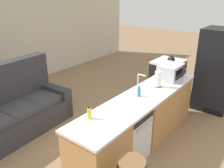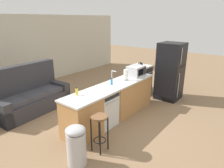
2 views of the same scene
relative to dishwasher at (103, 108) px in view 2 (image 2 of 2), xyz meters
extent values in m
plane|color=#896B4C|center=(0.25, 0.00, -0.42)|extent=(24.00, 24.00, 0.00)
cube|color=beige|center=(0.55, 4.20, 0.88)|extent=(10.00, 0.06, 2.60)
cube|color=#B77F47|center=(-0.68, 0.00, 0.01)|extent=(0.75, 0.62, 0.86)
cube|color=#B77F47|center=(1.08, 0.00, 0.01)|extent=(1.55, 0.62, 0.86)
cube|color=silver|center=(0.40, 0.00, 0.46)|extent=(2.94, 0.66, 0.04)
cube|color=#49331C|center=(0.40, 0.00, -0.38)|extent=(2.86, 0.56, 0.08)
cube|color=silver|center=(0.00, 0.00, 0.00)|extent=(0.58, 0.58, 0.84)
cube|color=black|center=(0.00, -0.30, 0.36)|extent=(0.52, 0.01, 0.08)
cylinder|color=#B2B2B7|center=(0.00, -0.31, 0.26)|extent=(0.44, 0.02, 0.02)
cube|color=black|center=(2.60, 0.55, 0.00)|extent=(0.76, 0.64, 0.85)
cube|color=black|center=(2.60, 0.22, 0.05)|extent=(0.53, 0.01, 0.43)
cylinder|color=silver|center=(2.60, 0.20, 0.28)|extent=(0.61, 0.03, 0.03)
cube|color=white|center=(2.60, 0.55, 0.45)|extent=(0.76, 0.64, 0.05)
torus|color=black|center=(2.43, 0.42, 0.47)|extent=(0.16, 0.16, 0.01)
torus|color=black|center=(2.77, 0.42, 0.47)|extent=(0.16, 0.16, 0.01)
torus|color=black|center=(2.43, 0.68, 0.47)|extent=(0.16, 0.16, 0.01)
torus|color=black|center=(2.77, 0.68, 0.47)|extent=(0.16, 0.16, 0.01)
cube|color=black|center=(2.60, -0.55, 0.46)|extent=(0.72, 0.70, 1.77)
cylinder|color=#B2B2B7|center=(2.40, -0.92, 1.01)|extent=(0.02, 0.02, 0.47)
cylinder|color=#B2B2B7|center=(2.40, -0.92, 0.13)|extent=(0.02, 0.02, 0.77)
cube|color=black|center=(2.60, -0.90, 0.67)|extent=(0.68, 0.01, 0.01)
cube|color=#B7B7BC|center=(1.47, 0.00, 0.62)|extent=(0.50, 0.36, 0.28)
cube|color=black|center=(1.42, -0.18, 0.62)|extent=(0.27, 0.01, 0.18)
cube|color=#2D2D33|center=(1.64, -0.18, 0.62)|extent=(0.11, 0.01, 0.21)
cylinder|color=silver|center=(0.60, 0.19, 0.49)|extent=(0.07, 0.07, 0.03)
cylinder|color=silver|center=(0.60, 0.19, 0.64)|extent=(0.02, 0.02, 0.26)
cylinder|color=silver|center=(0.60, 0.12, 0.77)|extent=(0.02, 0.14, 0.02)
cylinder|color=#4C4C51|center=(0.95, 0.00, 0.49)|extent=(0.14, 0.14, 0.01)
cylinder|color=white|center=(0.95, 0.00, 0.63)|extent=(0.11, 0.11, 0.27)
cylinder|color=#338CCC|center=(0.41, 0.05, 0.55)|extent=(0.06, 0.06, 0.14)
cylinder|color=black|center=(0.41, 0.05, 0.64)|extent=(0.02, 0.02, 0.04)
cylinder|color=yellow|center=(-0.60, 0.20, 0.55)|extent=(0.06, 0.06, 0.14)
cylinder|color=black|center=(-0.60, 0.20, 0.64)|extent=(0.02, 0.02, 0.04)
sphere|color=black|center=(2.43, 0.42, 0.56)|extent=(0.17, 0.17, 0.17)
sphere|color=black|center=(2.43, 0.42, 0.66)|extent=(0.03, 0.03, 0.03)
cone|color=black|center=(2.51, 0.42, 0.58)|extent=(0.08, 0.04, 0.06)
cylinder|color=brown|center=(-0.80, -0.61, 0.30)|extent=(0.32, 0.32, 0.04)
cylinder|color=black|center=(-0.91, -0.72, -0.07)|extent=(0.03, 0.03, 0.70)
cylinder|color=black|center=(-0.69, -0.72, -0.07)|extent=(0.03, 0.03, 0.70)
cylinder|color=black|center=(-0.91, -0.50, -0.07)|extent=(0.03, 0.03, 0.70)
cylinder|color=black|center=(-0.69, -0.50, -0.07)|extent=(0.03, 0.03, 0.70)
torus|color=black|center=(-0.80, -0.61, -0.20)|extent=(0.25, 0.25, 0.02)
cylinder|color=#B7B7BC|center=(-1.33, -0.55, -0.11)|extent=(0.34, 0.34, 0.62)
ellipsoid|color=#B7B7BC|center=(-1.33, -0.55, 0.25)|extent=(0.35, 0.35, 0.14)
cube|color=#2D2D33|center=(-0.63, 2.00, -0.21)|extent=(2.06, 1.04, 0.42)
cube|color=#2D2D33|center=(-0.66, 2.33, 0.21)|extent=(2.01, 0.38, 1.27)
cube|color=#2D2D33|center=(0.26, 2.07, -0.11)|extent=(0.26, 0.91, 0.62)
cube|color=#3B3B41|center=(-1.18, 1.92, 0.06)|extent=(0.60, 0.67, 0.12)
cube|color=#3B3B41|center=(-0.63, 1.95, 0.06)|extent=(0.60, 0.67, 0.12)
cube|color=#3B3B41|center=(-0.08, 1.99, 0.06)|extent=(0.60, 0.67, 0.12)
camera|label=1|loc=(-2.60, -1.72, 2.08)|focal=38.00mm
camera|label=2|loc=(-3.26, -2.85, 2.03)|focal=32.00mm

